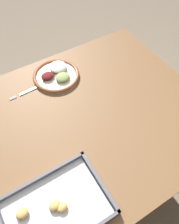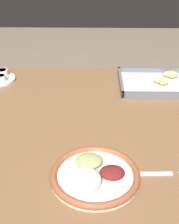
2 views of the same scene
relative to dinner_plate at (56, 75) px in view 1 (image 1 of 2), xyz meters
The scene contains 5 objects.
ground_plane 0.84m from the dinner_plate, 95.19° to the left, with size 8.00×8.00×0.00m, color #7A6B59.
dining_table 0.34m from the dinner_plate, 95.19° to the left, with size 1.10×0.95×0.76m.
dinner_plate is the anchor object (origin of this frame).
fork 0.15m from the dinner_plate, ahead, with size 0.22×0.02×0.00m.
baking_tray 0.68m from the dinner_plate, 63.32° to the left, with size 0.38×0.27×0.04m.
Camera 1 is at (0.31, 0.50, 1.62)m, focal length 35.00 mm.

